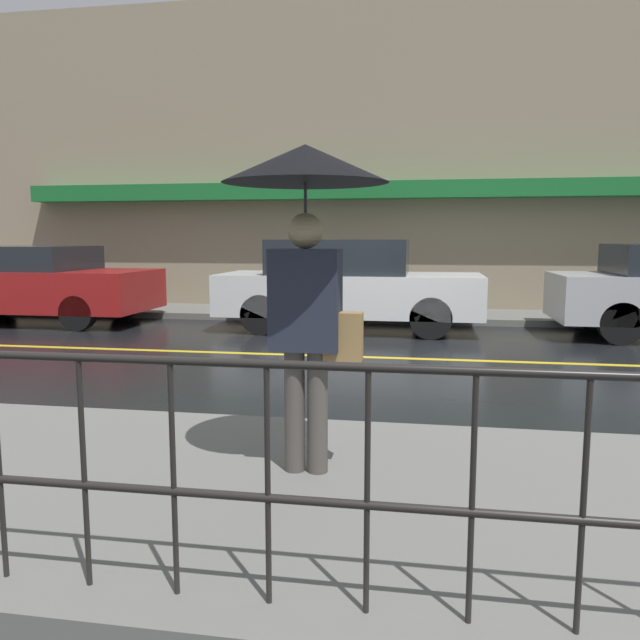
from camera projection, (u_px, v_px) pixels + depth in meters
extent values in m
plane|color=black|center=(394.00, 358.00, 8.42)|extent=(80.00, 80.00, 0.00)
cube|color=slate|center=(351.00, 501.00, 3.70)|extent=(28.00, 2.87, 0.12)
cube|color=slate|center=(405.00, 315.00, 12.59)|extent=(28.00, 1.79, 0.12)
cube|color=gold|center=(394.00, 358.00, 8.42)|extent=(25.20, 0.12, 0.01)
cube|color=gray|center=(409.00, 156.00, 13.19)|extent=(28.00, 0.30, 6.69)
cube|color=#196B2D|center=(408.00, 190.00, 12.87)|extent=(16.80, 0.55, 0.35)
cylinder|color=black|center=(317.00, 366.00, 2.40)|extent=(12.00, 0.04, 0.04)
cylinder|color=black|center=(317.00, 502.00, 2.47)|extent=(12.00, 0.04, 0.04)
cylinder|color=black|center=(84.00, 474.00, 2.63)|extent=(0.02, 0.02, 1.00)
cylinder|color=black|center=(174.00, 480.00, 2.57)|extent=(0.02, 0.02, 1.00)
cylinder|color=black|center=(268.00, 486.00, 2.50)|extent=(0.02, 0.02, 1.00)
cylinder|color=black|center=(367.00, 493.00, 2.43)|extent=(0.02, 0.02, 1.00)
cylinder|color=black|center=(472.00, 500.00, 2.37)|extent=(0.02, 0.02, 1.00)
cylinder|color=black|center=(583.00, 508.00, 2.30)|extent=(0.02, 0.02, 1.00)
cylinder|color=#4C4742|center=(295.00, 410.00, 3.98)|extent=(0.13, 0.13, 0.79)
cylinder|color=#4C4742|center=(318.00, 411.00, 3.95)|extent=(0.13, 0.13, 0.79)
cube|color=#232838|center=(306.00, 300.00, 3.87)|extent=(0.43, 0.26, 0.63)
sphere|color=tan|center=(305.00, 231.00, 3.82)|extent=(0.22, 0.22, 0.22)
cylinder|color=#262628|center=(306.00, 242.00, 3.83)|extent=(0.02, 0.02, 0.71)
cone|color=black|center=(305.00, 164.00, 3.77)|extent=(1.02, 1.02, 0.23)
cube|color=#9E7A47|center=(343.00, 336.00, 3.86)|extent=(0.24, 0.12, 0.30)
cube|color=maroon|center=(34.00, 289.00, 11.91)|extent=(4.52, 1.94, 0.75)
cube|color=#1E2328|center=(24.00, 258.00, 11.87)|extent=(2.35, 1.78, 0.45)
cylinder|color=black|center=(124.00, 303.00, 12.56)|extent=(0.62, 0.22, 0.62)
cylinder|color=black|center=(78.00, 313.00, 10.89)|extent=(0.62, 0.22, 0.62)
cube|color=silver|center=(350.00, 294.00, 10.90)|extent=(4.52, 1.72, 0.70)
cube|color=#1E2328|center=(340.00, 257.00, 10.85)|extent=(2.35, 1.58, 0.59)
cylinder|color=black|center=(430.00, 308.00, 11.44)|extent=(0.68, 0.22, 0.68)
cylinder|color=black|center=(431.00, 318.00, 9.98)|extent=(0.68, 0.22, 0.68)
cylinder|color=black|center=(281.00, 305.00, 11.91)|extent=(0.68, 0.22, 0.68)
cylinder|color=black|center=(261.00, 314.00, 10.44)|extent=(0.68, 0.22, 0.68)
cylinder|color=black|center=(593.00, 311.00, 11.02)|extent=(0.65, 0.22, 0.65)
cylinder|color=black|center=(620.00, 323.00, 9.45)|extent=(0.65, 0.22, 0.65)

